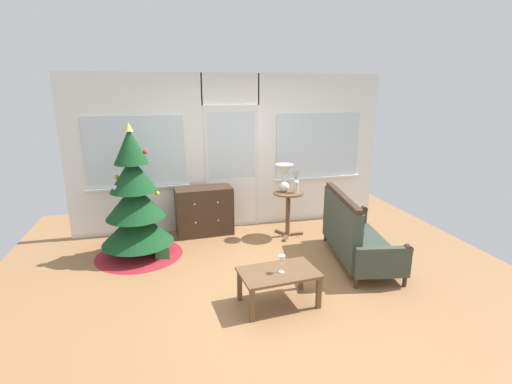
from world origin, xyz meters
TOP-DOWN VIEW (x-y plane):
  - ground_plane at (0.00, 0.00)m, footprint 6.76×6.76m
  - back_wall_with_door at (0.00, 2.08)m, footprint 5.20×0.14m
  - christmas_tree at (-1.52, 1.17)m, footprint 1.22×1.22m
  - dresser_cabinet at (-0.51, 1.79)m, footprint 0.92×0.48m
  - settee_sofa at (1.36, 0.28)m, footprint 0.95×1.69m
  - side_table at (0.77, 1.36)m, footprint 0.50×0.48m
  - table_lamp at (0.71, 1.40)m, footprint 0.28×0.28m
  - flower_vase at (0.87, 1.30)m, footprint 0.11×0.10m
  - coffee_table at (0.04, -0.53)m, footprint 0.89×0.60m
  - wine_glass at (0.07, -0.55)m, footprint 0.08×0.08m
  - gift_box at (-1.20, 0.96)m, footprint 0.19×0.17m

SIDE VIEW (x-z plane):
  - ground_plane at x=0.00m, z-range 0.00..0.00m
  - gift_box at x=-1.20m, z-range 0.00..0.19m
  - coffee_table at x=0.04m, z-range 0.14..0.53m
  - settee_sofa at x=1.36m, z-range -0.10..0.86m
  - dresser_cabinet at x=-0.51m, z-range 0.00..0.78m
  - side_table at x=0.77m, z-range 0.15..0.89m
  - wine_glass at x=0.07m, z-range 0.44..0.63m
  - christmas_tree at x=-1.52m, z-range -0.25..1.64m
  - flower_vase at x=0.87m, z-range 0.68..1.03m
  - table_lamp at x=0.71m, z-range 0.80..1.24m
  - back_wall_with_door at x=0.00m, z-range 0.00..2.55m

